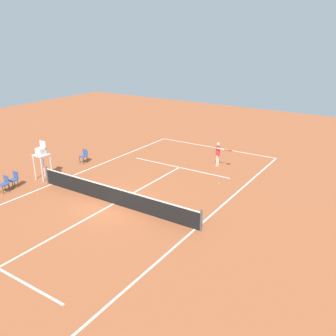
{
  "coord_description": "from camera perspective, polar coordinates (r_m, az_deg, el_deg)",
  "views": [
    {
      "loc": [
        -11.77,
        12.8,
        8.32
      ],
      "look_at": [
        -0.6,
        -4.36,
        0.8
      ],
      "focal_mm": 38.23,
      "sensor_mm": 36.0,
      "label": 1
    }
  ],
  "objects": [
    {
      "name": "umpire_chair",
      "position": [
        23.09,
        -19.53,
        2.07
      ],
      "size": [
        0.8,
        0.8,
        2.41
      ],
      "color": "silver",
      "rests_on": "ground"
    },
    {
      "name": "court_lines",
      "position": [
        19.28,
        -8.64,
        -5.64
      ],
      "size": [
        9.94,
        24.51,
        0.01
      ],
      "color": "white",
      "rests_on": "ground"
    },
    {
      "name": "ground_plane",
      "position": [
        19.28,
        -8.64,
        -5.65
      ],
      "size": [
        60.0,
        60.0,
        0.0
      ],
      "primitive_type": "plane",
      "color": "#AD5933"
    },
    {
      "name": "courtside_chair_near",
      "position": [
        22.75,
        -23.36,
        -1.58
      ],
      "size": [
        0.44,
        0.46,
        0.95
      ],
      "color": "#262626",
      "rests_on": "ground"
    },
    {
      "name": "tennis_ball",
      "position": [
        21.74,
        8.19,
        -2.45
      ],
      "size": [
        0.07,
        0.07,
        0.07
      ],
      "primitive_type": "sphere",
      "color": "#CCE033",
      "rests_on": "ground"
    },
    {
      "name": "player_serving",
      "position": [
        24.44,
        8.05,
        2.49
      ],
      "size": [
        1.25,
        0.59,
        1.66
      ],
      "rotation": [
        0.0,
        0.0,
        1.54
      ],
      "color": "beige",
      "rests_on": "ground"
    },
    {
      "name": "tennis_net",
      "position": [
        19.07,
        -8.72,
        -4.31
      ],
      "size": [
        10.54,
        0.1,
        1.07
      ],
      "color": "#4C4C51",
      "rests_on": "ground"
    },
    {
      "name": "courtside_chair_mid",
      "position": [
        25.7,
        -13.26,
        1.97
      ],
      "size": [
        0.44,
        0.46,
        0.95
      ],
      "color": "#262626",
      "rests_on": "ground"
    },
    {
      "name": "courtside_chair_far",
      "position": [
        22.29,
        -24.64,
        -2.21
      ],
      "size": [
        0.44,
        0.46,
        0.95
      ],
      "color": "#262626",
      "rests_on": "ground"
    }
  ]
}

